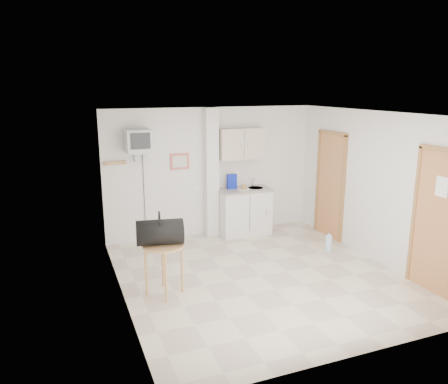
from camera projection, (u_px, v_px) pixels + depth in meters
name	position (u px, v px, depth m)	size (l,w,h in m)	color
ground	(261.00, 276.00, 6.81)	(4.50, 4.50, 0.00)	beige
room_envelope	(275.00, 177.00, 6.61)	(4.24, 4.54, 2.55)	white
kitchenette	(243.00, 194.00, 8.64)	(1.03, 0.58, 2.10)	white
crt_television	(138.00, 142.00, 7.67)	(0.44, 0.45, 2.15)	slate
round_table	(164.00, 252.00, 6.09)	(0.59, 0.59, 0.74)	tan
duffel_bag	(160.00, 232.00, 6.02)	(0.69, 0.46, 0.48)	black
water_bottle	(328.00, 243.00, 7.80)	(0.11, 0.11, 0.33)	#B9D8F9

